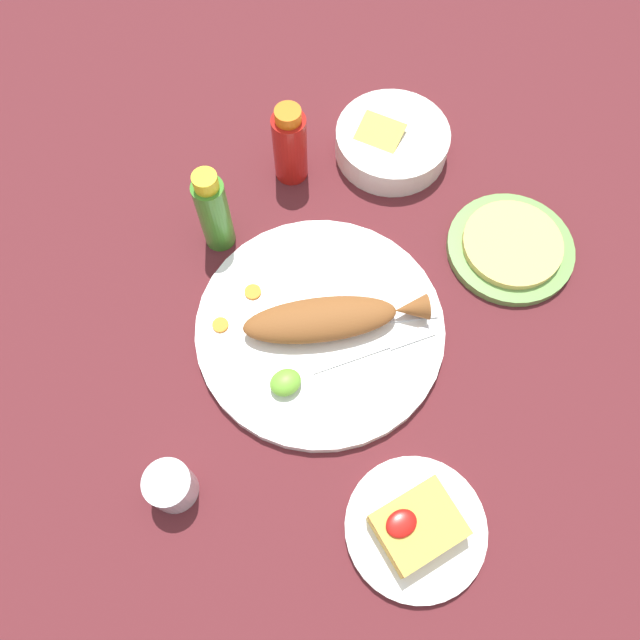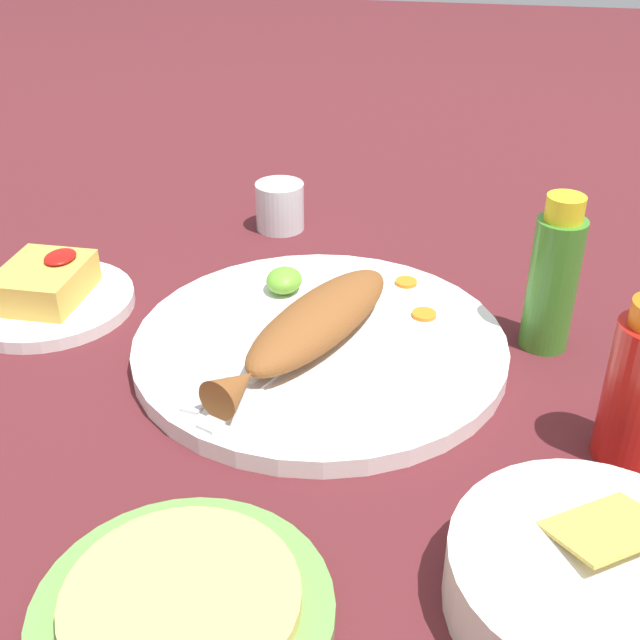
{
  "view_description": "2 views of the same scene",
  "coord_description": "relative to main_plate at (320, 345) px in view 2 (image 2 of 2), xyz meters",
  "views": [
    {
      "loc": [
        0.18,
        0.32,
        0.85
      ],
      "look_at": [
        0.0,
        0.0,
        0.04
      ],
      "focal_mm": 35.0,
      "sensor_mm": 36.0,
      "label": 1
    },
    {
      "loc": [
        -0.65,
        -0.12,
        0.43
      ],
      "look_at": [
        0.0,
        0.0,
        0.04
      ],
      "focal_mm": 45.0,
      "sensor_mm": 36.0,
      "label": 2
    }
  ],
  "objects": [
    {
      "name": "main_plate",
      "position": [
        0.0,
        0.0,
        0.0
      ],
      "size": [
        0.36,
        0.36,
        0.02
      ],
      "primitive_type": "cylinder",
      "color": "white",
      "rests_on": "ground_plane"
    },
    {
      "name": "salt_cup",
      "position": [
        0.28,
        0.1,
        0.02
      ],
      "size": [
        0.06,
        0.06,
        0.06
      ],
      "color": "silver",
      "rests_on": "ground_plane"
    },
    {
      "name": "hot_sauce_bottle_green",
      "position": [
        0.06,
        -0.22,
        0.07
      ],
      "size": [
        0.05,
        0.05,
        0.16
      ],
      "color": "#3D8428",
      "rests_on": "ground_plane"
    },
    {
      "name": "fried_fish",
      "position": [
        -0.01,
        0.01,
        0.03
      ],
      "size": [
        0.27,
        0.15,
        0.04
      ],
      "rotation": [
        0.0,
        0.0,
        -0.39
      ],
      "color": "brown",
      "rests_on": "main_plate"
    },
    {
      "name": "fries_pile",
      "position": [
        0.03,
        0.3,
        0.02
      ],
      "size": [
        0.1,
        0.08,
        0.04
      ],
      "color": "gold",
      "rests_on": "side_plate_fries"
    },
    {
      "name": "tortilla_plate",
      "position": [
        -0.33,
        0.03,
        -0.0
      ],
      "size": [
        0.2,
        0.2,
        0.01
      ],
      "primitive_type": "cylinder",
      "color": "#6B9E4C",
      "rests_on": "ground_plane"
    },
    {
      "name": "fork_near",
      "position": [
        -0.09,
        0.04,
        0.01
      ],
      "size": [
        0.18,
        0.09,
        0.0
      ],
      "rotation": [
        0.0,
        0.0,
        9.01
      ],
      "color": "silver",
      "rests_on": "main_plate"
    },
    {
      "name": "ground_plane",
      "position": [
        0.0,
        0.0,
        -0.01
      ],
      "size": [
        4.0,
        4.0,
        0.0
      ],
      "primitive_type": "plane",
      "color": "#561E23"
    },
    {
      "name": "side_plate_fries",
      "position": [
        0.03,
        0.3,
        -0.0
      ],
      "size": [
        0.18,
        0.18,
        0.01
      ],
      "primitive_type": "cylinder",
      "color": "white",
      "rests_on": "ground_plane"
    },
    {
      "name": "fork_far",
      "position": [
        -0.06,
        0.07,
        0.01
      ],
      "size": [
        0.18,
        0.05,
        0.0
      ],
      "rotation": [
        0.0,
        0.0,
        9.25
      ],
      "color": "silver",
      "rests_on": "main_plate"
    },
    {
      "name": "carrot_slice_near",
      "position": [
        0.06,
        -0.1,
        0.01
      ],
      "size": [
        0.02,
        0.02,
        0.0
      ],
      "primitive_type": "cylinder",
      "color": "orange",
      "rests_on": "main_plate"
    },
    {
      "name": "carrot_slice_mid",
      "position": [
        0.13,
        -0.07,
        0.01
      ],
      "size": [
        0.02,
        0.02,
        0.0
      ],
      "primitive_type": "cylinder",
      "color": "orange",
      "rests_on": "main_plate"
    },
    {
      "name": "tortilla_stack",
      "position": [
        -0.33,
        0.03,
        0.01
      ],
      "size": [
        0.15,
        0.15,
        0.01
      ],
      "primitive_type": "cylinder",
      "color": "#E0C666",
      "rests_on": "tortilla_plate"
    },
    {
      "name": "lime_wedge_main",
      "position": [
        0.09,
        0.05,
        0.02
      ],
      "size": [
        0.04,
        0.04,
        0.02
      ],
      "primitive_type": "ellipsoid",
      "color": "#6BB233",
      "rests_on": "main_plate"
    },
    {
      "name": "guacamole_bowl",
      "position": [
        -0.27,
        -0.23,
        0.02
      ],
      "size": [
        0.19,
        0.19,
        0.06
      ],
      "color": "white",
      "rests_on": "ground_plane"
    },
    {
      "name": "hot_sauce_bottle_red",
      "position": [
        -0.1,
        -0.27,
        0.06
      ],
      "size": [
        0.05,
        0.05,
        0.14
      ],
      "color": "#B21914",
      "rests_on": "ground_plane"
    }
  ]
}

